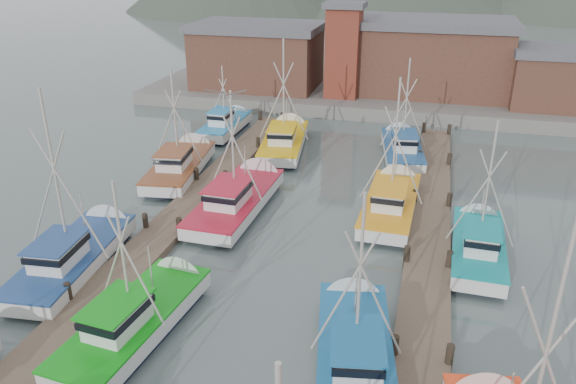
% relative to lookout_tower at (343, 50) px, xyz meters
% --- Properties ---
extents(ground, '(260.00, 260.00, 0.00)m').
position_rel_lookout_tower_xyz_m(ground, '(2.00, -33.00, -5.55)').
color(ground, '#4A5955').
rests_on(ground, ground).
extents(dock_left, '(2.30, 46.00, 1.50)m').
position_rel_lookout_tower_xyz_m(dock_left, '(-5.00, -28.96, -5.34)').
color(dock_left, brown).
rests_on(dock_left, ground).
extents(dock_right, '(2.30, 46.00, 1.50)m').
position_rel_lookout_tower_xyz_m(dock_right, '(9.00, -28.96, -5.34)').
color(dock_right, brown).
rests_on(dock_right, ground).
extents(quay, '(44.00, 16.00, 1.20)m').
position_rel_lookout_tower_xyz_m(quay, '(2.00, 4.00, -4.95)').
color(quay, slate).
rests_on(quay, ground).
extents(shed_left, '(12.72, 8.48, 6.20)m').
position_rel_lookout_tower_xyz_m(shed_left, '(-9.00, 2.00, -1.21)').
color(shed_left, brown).
rests_on(shed_left, quay).
extents(shed_center, '(14.84, 9.54, 6.90)m').
position_rel_lookout_tower_xyz_m(shed_center, '(8.00, 4.00, -0.86)').
color(shed_center, brown).
rests_on(shed_center, quay).
extents(shed_right, '(8.48, 6.36, 5.20)m').
position_rel_lookout_tower_xyz_m(shed_right, '(19.00, 1.00, -1.71)').
color(shed_right, brown).
rests_on(shed_right, quay).
extents(lookout_tower, '(3.60, 3.60, 8.50)m').
position_rel_lookout_tower_xyz_m(lookout_tower, '(0.00, 0.00, 0.00)').
color(lookout_tower, maroon).
rests_on(lookout_tower, quay).
extents(distant_hills, '(175.00, 140.00, 42.00)m').
position_rel_lookout_tower_xyz_m(distant_hills, '(-10.76, 89.59, -5.55)').
color(distant_hills, '#3B4438').
rests_on(distant_hills, ground).
extents(boat_4, '(3.46, 8.81, 7.60)m').
position_rel_lookout_tower_xyz_m(boat_4, '(-2.15, -35.61, -4.87)').
color(boat_4, black).
rests_on(boat_4, ground).
extents(boat_5, '(4.15, 9.09, 8.09)m').
position_rel_lookout_tower_xyz_m(boat_5, '(6.54, -35.34, -4.87)').
color(boat_5, black).
rests_on(boat_5, ground).
extents(boat_6, '(4.00, 9.27, 9.85)m').
position_rel_lookout_tower_xyz_m(boat_6, '(-7.59, -31.89, -4.86)').
color(boat_6, black).
rests_on(boat_6, ground).
extents(boat_8, '(3.43, 9.87, 8.24)m').
position_rel_lookout_tower_xyz_m(boat_8, '(-2.09, -23.65, -4.87)').
color(boat_8, black).
rests_on(boat_8, ground).
extents(boat_9, '(3.58, 8.97, 8.90)m').
position_rel_lookout_tower_xyz_m(boat_9, '(6.72, -21.83, -4.87)').
color(boat_9, black).
rests_on(boat_9, ground).
extents(boat_10, '(4.00, 9.43, 8.20)m').
position_rel_lookout_tower_xyz_m(boat_10, '(-7.79, -19.33, -4.87)').
color(boat_10, black).
rests_on(boat_10, ground).
extents(boat_11, '(3.21, 8.03, 7.93)m').
position_rel_lookout_tower_xyz_m(boat_11, '(11.40, -25.86, -4.87)').
color(boat_11, black).
rests_on(boat_11, ground).
extents(boat_12, '(4.07, 9.60, 9.26)m').
position_rel_lookout_tower_xyz_m(boat_12, '(-2.26, -12.60, -4.87)').
color(boat_12, black).
rests_on(boat_12, ground).
extents(boat_13, '(3.82, 8.71, 8.07)m').
position_rel_lookout_tower_xyz_m(boat_13, '(6.58, -12.08, -4.87)').
color(boat_13, black).
rests_on(boat_13, ground).
extents(boat_14, '(2.63, 7.71, 6.23)m').
position_rel_lookout_tower_xyz_m(boat_14, '(-8.00, -9.86, -4.88)').
color(boat_14, black).
rests_on(boat_14, ground).
extents(gull_near, '(1.53, 0.66, 0.24)m').
position_rel_lookout_tower_xyz_m(gull_near, '(1.24, -33.81, 4.15)').
color(gull_near, gray).
rests_on(gull_near, ground).
extents(gull_far, '(1.55, 0.63, 0.24)m').
position_rel_lookout_tower_xyz_m(gull_far, '(4.60, -26.98, 0.51)').
color(gull_far, gray).
rests_on(gull_far, ground).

